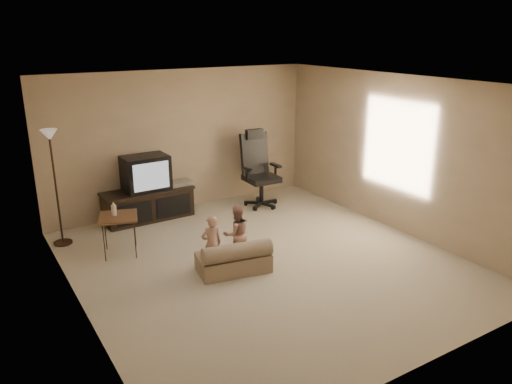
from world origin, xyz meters
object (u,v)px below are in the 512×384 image
(floor_lamp, at_px, (53,162))
(child_sofa, at_px, (235,259))
(side_table, at_px, (118,217))
(toddler_left, at_px, (212,244))
(toddler_right, at_px, (237,234))
(tv_stand, at_px, (148,193))
(office_chair, at_px, (259,179))

(floor_lamp, xyz_separation_m, child_sofa, (1.79, -2.22, -1.11))
(side_table, relative_size, floor_lamp, 0.45)
(floor_lamp, bearing_deg, toddler_left, -52.99)
(floor_lamp, height_order, toddler_left, floor_lamp)
(side_table, distance_m, child_sofa, 1.84)
(side_table, xyz_separation_m, toddler_left, (0.89, -1.22, -0.17))
(child_sofa, relative_size, toddler_right, 1.24)
(floor_lamp, xyz_separation_m, toddler_left, (1.54, -2.04, -0.89))
(tv_stand, relative_size, toddler_right, 1.90)
(child_sofa, xyz_separation_m, toddler_left, (-0.25, 0.18, 0.21))
(side_table, bearing_deg, child_sofa, -50.83)
(office_chair, xyz_separation_m, child_sofa, (-1.74, -2.15, -0.32))
(tv_stand, height_order, toddler_right, tv_stand)
(office_chair, xyz_separation_m, toddler_right, (-1.54, -1.87, -0.09))
(side_table, distance_m, toddler_left, 1.51)
(tv_stand, relative_size, office_chair, 1.13)
(tv_stand, xyz_separation_m, toddler_left, (0.03, -2.36, -0.06))
(office_chair, bearing_deg, side_table, -163.20)
(office_chair, relative_size, toddler_left, 1.74)
(child_sofa, height_order, toddler_left, toddler_left)
(side_table, xyz_separation_m, floor_lamp, (-0.65, 0.82, 0.72))
(tv_stand, bearing_deg, office_chair, -12.03)
(office_chair, bearing_deg, child_sofa, -126.90)
(tv_stand, bearing_deg, child_sofa, -84.85)
(office_chair, distance_m, child_sofa, 2.78)
(toddler_right, bearing_deg, side_table, -31.92)
(floor_lamp, distance_m, toddler_left, 2.70)
(tv_stand, distance_m, toddler_left, 2.36)
(toddler_right, bearing_deg, child_sofa, 63.19)
(office_chair, distance_m, side_table, 2.97)
(office_chair, relative_size, toddler_right, 1.69)
(side_table, height_order, toddler_left, toddler_left)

